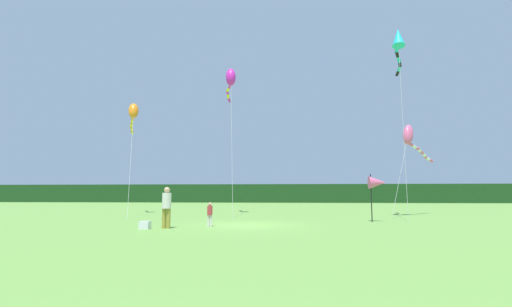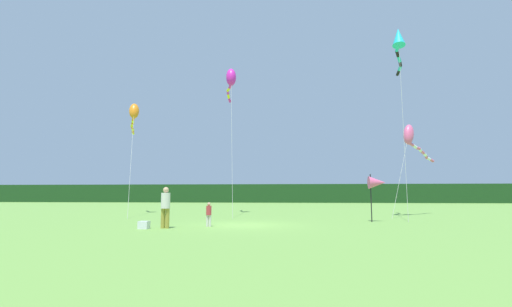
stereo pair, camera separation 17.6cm
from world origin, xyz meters
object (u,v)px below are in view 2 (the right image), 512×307
at_px(banner_flag_pole, 377,183).
at_px(kite_cyan, 399,41).
at_px(cooler_box, 144,225).
at_px(person_adult, 165,205).
at_px(person_child, 209,213).
at_px(kite_orange, 134,114).
at_px(kite_rainbow, 411,138).
at_px(kite_magenta, 231,79).

xyz_separation_m(banner_flag_pole, kite_cyan, (2.44, 2.95, 9.43)).
bearing_deg(banner_flag_pole, cooler_box, -156.46).
bearing_deg(cooler_box, kite_cyan, 29.85).
height_order(cooler_box, kite_cyan, kite_cyan).
xyz_separation_m(person_adult, kite_cyan, (12.83, 7.53, 10.54)).
distance_m(person_child, kite_orange, 14.83).
bearing_deg(kite_rainbow, kite_orange, 177.52).
relative_size(cooler_box, banner_flag_pole, 0.16).
bearing_deg(person_adult, person_child, 28.84).
height_order(cooler_box, kite_magenta, kite_magenta).
xyz_separation_m(person_adult, kite_magenta, (1.06, 10.95, 9.44)).
distance_m(banner_flag_pole, kite_magenta, 14.03).
bearing_deg(kite_magenta, kite_orange, -178.91).
relative_size(person_adult, kite_magenta, 0.16).
distance_m(kite_rainbow, kite_cyan, 6.68).
distance_m(banner_flag_pole, kite_rainbow, 7.29).
bearing_deg(banner_flag_pole, person_adult, -156.19).
relative_size(kite_rainbow, kite_magenta, 0.57).
relative_size(kite_orange, kite_cyan, 0.70).
bearing_deg(kite_rainbow, person_adult, -144.90).
xyz_separation_m(person_child, cooler_box, (-2.61, -1.28, -0.46)).
distance_m(person_adult, banner_flag_pole, 11.40).
bearing_deg(kite_cyan, person_child, -149.32).
height_order(kite_orange, kite_magenta, kite_magenta).
height_order(kite_rainbow, kite_magenta, kite_magenta).
height_order(kite_orange, kite_cyan, kite_cyan).
distance_m(cooler_box, kite_orange, 14.71).
height_order(person_adult, kite_magenta, kite_magenta).
relative_size(cooler_box, kite_cyan, 0.03).
bearing_deg(kite_rainbow, cooler_box, -145.63).
distance_m(cooler_box, kite_magenta, 15.38).
xyz_separation_m(kite_rainbow, kite_cyan, (-1.27, -2.37, 6.11)).
xyz_separation_m(person_child, kite_magenta, (-0.70, 9.98, 9.84)).
bearing_deg(kite_orange, person_child, -49.40).
distance_m(kite_rainbow, kite_orange, 20.91).
distance_m(person_child, banner_flag_pole, 9.46).
relative_size(person_child, kite_orange, 0.13).
distance_m(kite_orange, kite_magenta, 8.16).
height_order(person_adult, kite_cyan, kite_cyan).
bearing_deg(kite_orange, kite_magenta, 1.09).
relative_size(banner_flag_pole, kite_rainbow, 0.40).
height_order(person_adult, cooler_box, person_adult).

